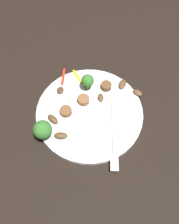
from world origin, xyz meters
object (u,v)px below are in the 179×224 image
at_px(sausage_slice_0, 106,86).
at_px(sausage_slice_1, 83,100).
at_px(plate, 90,113).
at_px(mushroom_3, 138,93).
at_px(broccoli_floret_1, 43,130).
at_px(mushroom_4, 53,119).
at_px(mushroom_5, 61,136).
at_px(mushroom_2, 60,90).
at_px(broccoli_floret_0, 88,81).
at_px(pepper_strip_0, 77,77).
at_px(mushroom_0, 122,84).
at_px(sausage_slice_2, 66,111).
at_px(mushroom_1, 101,97).
at_px(fork, 114,138).
at_px(pepper_strip_1, 63,77).

bearing_deg(sausage_slice_0, sausage_slice_1, -36.17).
bearing_deg(plate, mushroom_3, 132.01).
bearing_deg(broccoli_floret_1, sausage_slice_1, 154.11).
xyz_separation_m(sausage_slice_0, mushroom_4, (0.13, -0.09, -0.00)).
height_order(sausage_slice_0, mushroom_4, sausage_slice_0).
bearing_deg(sausage_slice_0, mushroom_5, -20.21).
xyz_separation_m(mushroom_2, mushroom_5, (0.12, 0.05, 0.00)).
height_order(broccoli_floret_0, mushroom_4, broccoli_floret_0).
xyz_separation_m(broccoli_floret_0, pepper_strip_0, (-0.02, -0.04, -0.03)).
bearing_deg(mushroom_2, mushroom_5, 21.73).
xyz_separation_m(broccoli_floret_0, sausage_slice_0, (-0.02, 0.04, -0.02)).
height_order(plate, mushroom_5, mushroom_5).
relative_size(mushroom_0, mushroom_3, 1.22).
height_order(sausage_slice_1, mushroom_4, sausage_slice_1).
xyz_separation_m(sausage_slice_2, mushroom_2, (-0.05, -0.03, -0.00)).
height_order(mushroom_3, mushroom_5, mushroom_5).
bearing_deg(pepper_strip_0, mushroom_1, 60.09).
relative_size(plate, sausage_slice_1, 9.06).
bearing_deg(mushroom_1, sausage_slice_1, -59.47).
xyz_separation_m(broccoli_floret_0, mushroom_0, (-0.04, 0.08, -0.03)).
xyz_separation_m(sausage_slice_1, pepper_strip_0, (-0.07, -0.04, -0.01)).
bearing_deg(mushroom_1, plate, -17.21).
relative_size(sausage_slice_2, mushroom_1, 1.22).
relative_size(sausage_slice_0, sausage_slice_2, 0.93).
bearing_deg(broccoli_floret_0, mushroom_3, 100.81).
height_order(plate, fork, fork).
xyz_separation_m(mushroom_1, mushroom_4, (0.09, -0.09, 0.00)).
relative_size(mushroom_3, pepper_strip_1, 0.51).
height_order(fork, mushroom_0, mushroom_0).
bearing_deg(pepper_strip_0, fork, 44.59).
height_order(sausage_slice_2, pepper_strip_0, sausage_slice_2).
distance_m(fork, sausage_slice_2, 0.13).
distance_m(fork, mushroom_1, 0.11).
relative_size(sausage_slice_1, sausage_slice_2, 1.00).
distance_m(mushroom_2, mushroom_4, 0.08).
height_order(broccoli_floret_1, pepper_strip_1, broccoli_floret_1).
relative_size(plate, sausage_slice_2, 9.10).
relative_size(mushroom_1, mushroom_4, 0.74).
xyz_separation_m(plate, mushroom_5, (0.08, -0.04, 0.01)).
bearing_deg(broccoli_floret_0, sausage_slice_2, -17.98).
relative_size(plate, mushroom_4, 8.25).
height_order(mushroom_0, mushroom_4, mushroom_4).
distance_m(fork, mushroom_0, 0.15).
xyz_separation_m(plate, mushroom_1, (-0.05, 0.01, 0.01)).
bearing_deg(sausage_slice_2, mushroom_0, 138.03).
bearing_deg(mushroom_3, sausage_slice_0, -84.38).
bearing_deg(broccoli_floret_0, pepper_strip_0, -124.76).
bearing_deg(mushroom_5, broccoli_floret_1, -77.24).
bearing_deg(mushroom_2, mushroom_0, 115.05).
bearing_deg(mushroom_0, pepper_strip_0, -84.41).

